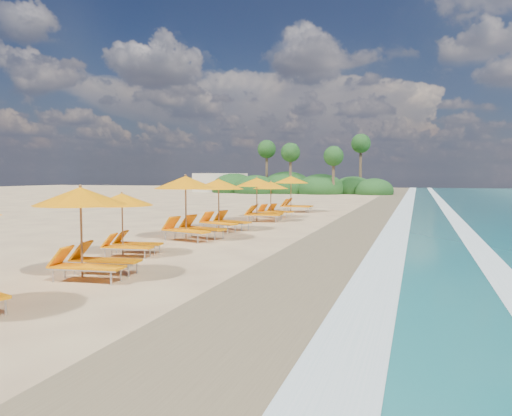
{
  "coord_description": "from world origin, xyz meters",
  "views": [
    {
      "loc": [
        6.42,
        -18.94,
        2.6
      ],
      "look_at": [
        0.0,
        0.0,
        1.2
      ],
      "focal_mm": 33.55,
      "sensor_mm": 36.0,
      "label": 1
    }
  ],
  "objects": [
    {
      "name": "treeline",
      "position": [
        -9.94,
        45.51,
        1.0
      ],
      "size": [
        25.8,
        8.8,
        9.74
      ],
      "color": "#163D14",
      "rests_on": "ground"
    },
    {
      "name": "station_7",
      "position": [
        -1.78,
        13.43,
        1.44
      ],
      "size": [
        2.78,
        2.57,
        2.57
      ],
      "rotation": [
        0.0,
        0.0,
        -0.02
      ],
      "color": "olive",
      "rests_on": "ground"
    },
    {
      "name": "surf_foam",
      "position": [
        6.7,
        0.0,
        0.03
      ],
      "size": [
        4.0,
        160.0,
        0.01
      ],
      "color": "white",
      "rests_on": "ground"
    },
    {
      "name": "station_3",
      "position": [
        -2.22,
        -1.72,
        1.47
      ],
      "size": [
        3.25,
        3.15,
        2.62
      ],
      "rotation": [
        0.0,
        0.0,
        -0.26
      ],
      "color": "olive",
      "rests_on": "ground"
    },
    {
      "name": "station_6",
      "position": [
        -1.95,
        8.92,
        1.25
      ],
      "size": [
        2.95,
        2.95,
        2.23
      ],
      "rotation": [
        0.0,
        0.0,
        -0.47
      ],
      "color": "olive",
      "rests_on": "ground"
    },
    {
      "name": "station_4",
      "position": [
        -2.23,
        1.59,
        1.38
      ],
      "size": [
        3.16,
        3.1,
        2.47
      ],
      "rotation": [
        0.0,
        0.0,
        -0.35
      ],
      "color": "olive",
      "rests_on": "ground"
    },
    {
      "name": "wet_sand",
      "position": [
        4.0,
        0.0,
        0.01
      ],
      "size": [
        4.0,
        160.0,
        0.01
      ],
      "primitive_type": "cube",
      "color": "olive",
      "rests_on": "ground"
    },
    {
      "name": "station_2",
      "position": [
        -2.45,
        -5.75,
        1.15
      ],
      "size": [
        2.42,
        2.3,
        2.06
      ],
      "rotation": [
        0.0,
        0.0,
        0.15
      ],
      "color": "olive",
      "rests_on": "ground"
    },
    {
      "name": "beach_building",
      "position": [
        -22.0,
        48.0,
        1.4
      ],
      "size": [
        7.0,
        5.0,
        2.8
      ],
      "primitive_type": "cube",
      "color": "beige",
      "rests_on": "ground"
    },
    {
      "name": "station_1",
      "position": [
        -1.41,
        -9.0,
        1.32
      ],
      "size": [
        2.75,
        2.6,
        2.35
      ],
      "rotation": [
        0.0,
        0.0,
        0.13
      ],
      "color": "olive",
      "rests_on": "ground"
    },
    {
      "name": "ground",
      "position": [
        0.0,
        0.0,
        0.0
      ],
      "size": [
        160.0,
        160.0,
        0.0
      ],
      "primitive_type": "plane",
      "color": "#D6B77E",
      "rests_on": "ground"
    },
    {
      "name": "station_5",
      "position": [
        -1.9,
        6.34,
        1.4
      ],
      "size": [
        2.84,
        2.67,
        2.5
      ],
      "rotation": [
        0.0,
        0.0,
        0.09
      ],
      "color": "olive",
      "rests_on": "ground"
    }
  ]
}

